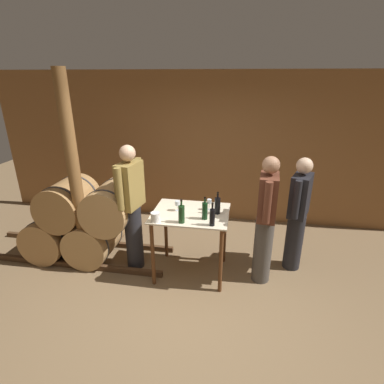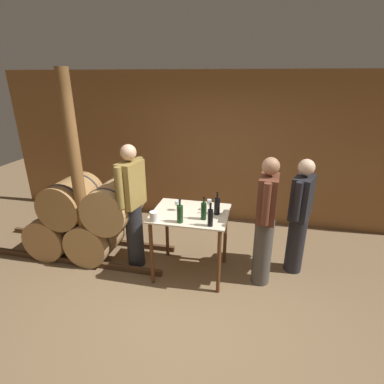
# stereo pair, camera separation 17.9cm
# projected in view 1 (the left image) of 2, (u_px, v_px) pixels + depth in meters

# --- Properties ---
(ground_plane) EXTENTS (14.00, 14.00, 0.00)m
(ground_plane) POSITION_uv_depth(u_px,v_px,m) (192.00, 307.00, 3.61)
(ground_plane) COLOR brown
(back_wall) EXTENTS (8.40, 0.05, 2.70)m
(back_wall) POSITION_uv_depth(u_px,v_px,m) (215.00, 149.00, 5.42)
(back_wall) COLOR brown
(back_wall) RESTS_ON ground_plane
(barrel_rack) EXTENTS (2.92, 0.79, 1.22)m
(barrel_rack) POSITION_uv_depth(u_px,v_px,m) (82.00, 221.00, 4.42)
(barrel_rack) COLOR #4C331E
(barrel_rack) RESTS_ON ground_plane
(tasting_table) EXTENTS (0.99, 0.80, 0.93)m
(tasting_table) POSITION_uv_depth(u_px,v_px,m) (191.00, 225.00, 3.98)
(tasting_table) COLOR beige
(tasting_table) RESTS_ON ground_plane
(wooden_post) EXTENTS (0.16, 0.16, 2.70)m
(wooden_post) POSITION_uv_depth(u_px,v_px,m) (75.00, 179.00, 3.87)
(wooden_post) COLOR brown
(wooden_post) RESTS_ON ground_plane
(wine_bottle_far_left) EXTENTS (0.08, 0.08, 0.31)m
(wine_bottle_far_left) POSITION_uv_depth(u_px,v_px,m) (181.00, 214.00, 3.61)
(wine_bottle_far_left) COLOR #193819
(wine_bottle_far_left) RESTS_ON tasting_table
(wine_bottle_left) EXTENTS (0.07, 0.07, 0.29)m
(wine_bottle_left) POSITION_uv_depth(u_px,v_px,m) (205.00, 210.00, 3.70)
(wine_bottle_left) COLOR black
(wine_bottle_left) RESTS_ON tasting_table
(wine_bottle_center) EXTENTS (0.06, 0.06, 0.30)m
(wine_bottle_center) POSITION_uv_depth(u_px,v_px,m) (212.00, 217.00, 3.54)
(wine_bottle_center) COLOR black
(wine_bottle_center) RESTS_ON tasting_table
(wine_bottle_right) EXTENTS (0.08, 0.08, 0.30)m
(wine_bottle_right) POSITION_uv_depth(u_px,v_px,m) (217.00, 205.00, 3.84)
(wine_bottle_right) COLOR black
(wine_bottle_right) RESTS_ON tasting_table
(wine_glass_near_left) EXTENTS (0.07, 0.07, 0.14)m
(wine_glass_near_left) POSITION_uv_depth(u_px,v_px,m) (177.00, 204.00, 3.93)
(wine_glass_near_left) COLOR silver
(wine_glass_near_left) RESTS_ON tasting_table
(wine_glass_near_center) EXTENTS (0.06, 0.06, 0.15)m
(wine_glass_near_center) POSITION_uv_depth(u_px,v_px,m) (209.00, 202.00, 3.96)
(wine_glass_near_center) COLOR silver
(wine_glass_near_center) RESTS_ON tasting_table
(ice_bucket) EXTENTS (0.11, 0.11, 0.12)m
(ice_bucket) POSITION_uv_depth(u_px,v_px,m) (155.00, 217.00, 3.65)
(ice_bucket) COLOR white
(ice_bucket) RESTS_ON tasting_table
(person_host) EXTENTS (0.34, 0.56, 1.63)m
(person_host) POSITION_uv_depth(u_px,v_px,m) (298.00, 213.00, 4.06)
(person_host) COLOR #232328
(person_host) RESTS_ON ground_plane
(person_visitor_with_scarf) EXTENTS (0.25, 0.59, 1.72)m
(person_visitor_with_scarf) POSITION_uv_depth(u_px,v_px,m) (266.00, 219.00, 3.77)
(person_visitor_with_scarf) COLOR #4C4742
(person_visitor_with_scarf) RESTS_ON ground_plane
(person_visitor_bearded) EXTENTS (0.29, 0.58, 1.79)m
(person_visitor_bearded) POSITION_uv_depth(u_px,v_px,m) (132.00, 206.00, 4.05)
(person_visitor_bearded) COLOR #232328
(person_visitor_bearded) RESTS_ON ground_plane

